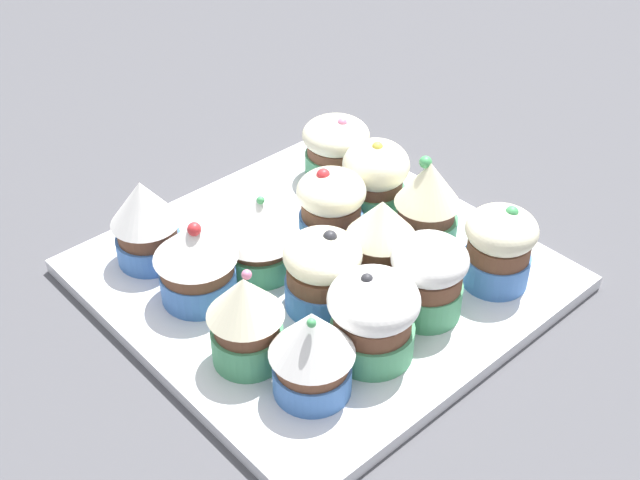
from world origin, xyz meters
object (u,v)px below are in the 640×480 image
Objects in this scene: cupcake_7 at (331,205)px; cupcake_9 at (428,276)px; cupcake_13 at (499,246)px; cupcake_6 at (373,316)px; cupcake_2 at (246,318)px; cupcake_8 at (381,239)px; cupcake_12 at (427,202)px; cupcake_0 at (145,221)px; cupcake_4 at (259,232)px; cupcake_5 at (323,271)px; cupcake_3 at (312,351)px; baking_tray at (320,274)px; cupcake_1 at (196,260)px; cupcake_11 at (376,176)px; cupcake_10 at (336,147)px.

cupcake_9 is at bearing -5.11° from cupcake_7.
cupcake_13 is at bearing 79.37° from cupcake_9.
cupcake_9 is at bearing 92.65° from cupcake_6.
cupcake_2 is 1.05× the size of cupcake_8.
cupcake_2 is 1.13× the size of cupcake_7.
cupcake_2 is 13.64cm from cupcake_8.
cupcake_12 is at bearing 132.43° from cupcake_9.
cupcake_4 is (7.11, 6.06, -0.25)cm from cupcake_0.
cupcake_13 is at bearing 71.88° from cupcake_2.
cupcake_8 reaches higher than cupcake_7.
cupcake_2 is 1.08× the size of cupcake_4.
cupcake_12 is at bearing 91.13° from cupcake_5.
cupcake_12 reaches higher than cupcake_7.
cupcake_9 is at bearing 25.54° from cupcake_4.
cupcake_6 is 14.12cm from cupcake_7.
cupcake_13 is at bearing 86.33° from cupcake_3.
cupcake_6 is (9.56, -3.62, 4.18)cm from baking_tray.
cupcake_0 is 9.34cm from cupcake_4.
cupcake_1 is at bearing -95.97° from cupcake_7.
cupcake_4 is 1.03× the size of cupcake_5.
cupcake_3 is (19.86, 0.31, -0.22)cm from cupcake_0.
cupcake_5 reaches higher than baking_tray.
cupcake_6 reaches higher than baking_tray.
baking_tray is 4.19× the size of cupcake_2.
cupcake_7 is 0.96× the size of cupcake_13.
baking_tray is at bearing -54.49° from cupcake_7.
cupcake_11 is at bearing 108.12° from baking_tray.
baking_tray is at bearing -48.23° from cupcake_10.
cupcake_13 is at bearing 0.88° from cupcake_12.
cupcake_0 is 23.19cm from cupcake_9.
cupcake_1 reaches higher than cupcake_5.
cupcake_11 is (-3.08, 9.42, 4.08)cm from baking_tray.
cupcake_2 is 1.08× the size of cupcake_6.
cupcake_11 is (6.40, -1.20, 0.38)cm from cupcake_10.
cupcake_0 is 1.06× the size of cupcake_4.
cupcake_11 is (-12.64, 13.05, -0.09)cm from cupcake_6.
cupcake_9 is (11.84, -1.06, 0.19)cm from cupcake_7.
cupcake_0 reaches higher than cupcake_7.
cupcake_8 is (6.42, -0.62, 0.35)cm from cupcake_7.
baking_tray is 13.87cm from cupcake_3.
cupcake_2 reaches higher than cupcake_1.
cupcake_12 is (6.18, -0.12, 0.51)cm from cupcake_11.
baking_tray is at bearing 67.14° from cupcake_1.
cupcake_9 is 14.15cm from cupcake_11.
cupcake_1 is 13.29cm from cupcake_3.
cupcake_11 is at bearing 137.09° from cupcake_8.
cupcake_3 is 0.91× the size of cupcake_12.
cupcake_7 is 8.06cm from cupcake_12.
cupcake_2 is at bearing -69.44° from baking_tray.
cupcake_0 reaches higher than cupcake_3.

